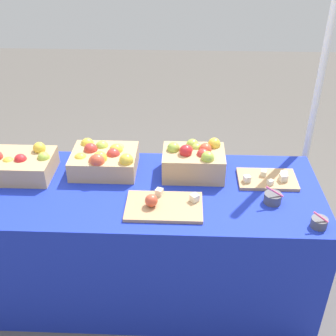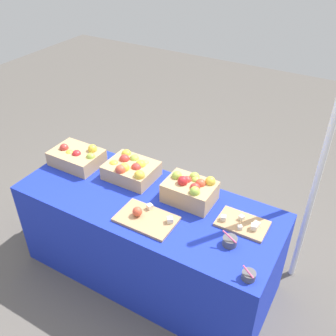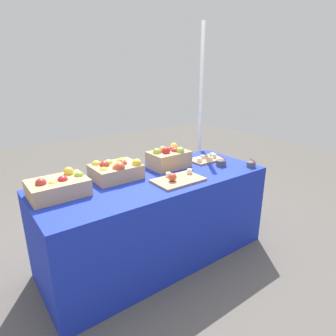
% 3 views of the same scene
% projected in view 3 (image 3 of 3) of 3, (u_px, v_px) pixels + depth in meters
% --- Properties ---
extents(ground_plane, '(10.00, 10.00, 0.00)m').
position_uv_depth(ground_plane, '(156.00, 255.00, 2.55)').
color(ground_plane, '#56514C').
extents(table, '(1.90, 0.76, 0.74)m').
position_uv_depth(table, '(156.00, 218.00, 2.44)').
color(table, '#192DB7').
rests_on(table, ground_plane).
extents(apple_crate_left, '(0.39, 0.28, 0.17)m').
position_uv_depth(apple_crate_left, '(59.00, 187.00, 1.97)').
color(apple_crate_left, tan).
rests_on(apple_crate_left, table).
extents(apple_crate_middle, '(0.37, 0.29, 0.16)m').
position_uv_depth(apple_crate_middle, '(116.00, 170.00, 2.28)').
color(apple_crate_middle, tan).
rests_on(apple_crate_middle, table).
extents(apple_crate_right, '(0.34, 0.24, 0.20)m').
position_uv_depth(apple_crate_right, '(169.00, 157.00, 2.55)').
color(apple_crate_right, tan).
rests_on(apple_crate_right, table).
extents(cutting_board_front, '(0.39, 0.25, 0.08)m').
position_uv_depth(cutting_board_front, '(178.00, 179.00, 2.24)').
color(cutting_board_front, tan).
rests_on(cutting_board_front, table).
extents(cutting_board_back, '(0.32, 0.21, 0.06)m').
position_uv_depth(cutting_board_back, '(206.00, 159.00, 2.77)').
color(cutting_board_back, tan).
rests_on(cutting_board_back, table).
extents(sample_bowl_near, '(0.10, 0.09, 0.11)m').
position_uv_depth(sample_bowl_near, '(221.00, 163.00, 2.61)').
color(sample_bowl_near, '#4C4C51').
rests_on(sample_bowl_near, table).
extents(sample_bowl_mid, '(0.08, 0.08, 0.10)m').
position_uv_depth(sample_bowl_mid, '(251.00, 164.00, 2.57)').
color(sample_bowl_mid, '#4C4C51').
rests_on(sample_bowl_mid, table).
extents(tent_pole, '(0.04, 0.04, 2.05)m').
position_uv_depth(tent_pole, '(200.00, 122.00, 3.22)').
color(tent_pole, white).
rests_on(tent_pole, ground_plane).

